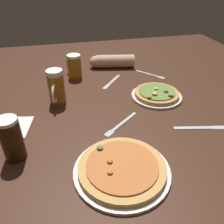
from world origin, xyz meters
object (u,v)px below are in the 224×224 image
object	(u,v)px
pizza_plate_near	(122,169)
napkin_folded	(17,127)
beer_mug_amber	(12,138)
fork_left	(121,124)
knife_spare	(200,127)
pizza_plate_far	(157,94)
fork_spare	(151,74)
beer_mug_pale	(56,87)
beer_mug_dark	(74,66)
knife_right	(112,82)
diner_arm	(111,61)

from	to	relation	value
pizza_plate_near	napkin_folded	bearing A→B (deg)	137.08
pizza_plate_near	beer_mug_amber	xyz separation A→B (m)	(-0.36, 0.17, 0.07)
fork_left	knife_spare	bearing A→B (deg)	-17.67
pizza_plate_far	knife_spare	xyz separation A→B (m)	(0.08, -0.30, -0.01)
pizza_plate_far	fork_spare	distance (m)	0.29
beer_mug_pale	beer_mug_dark	bearing A→B (deg)	68.35
knife_right	diner_arm	size ratio (longest dim) A/B	0.57
knife_right	fork_spare	distance (m)	0.27
pizza_plate_near	napkin_folded	world-z (taller)	pizza_plate_near
fork_spare	diner_arm	distance (m)	0.29
pizza_plate_near	fork_spare	size ratio (longest dim) A/B	1.97
pizza_plate_far	fork_left	world-z (taller)	pizza_plate_far
fork_spare	pizza_plate_near	bearing A→B (deg)	-118.13
beer_mug_dark	napkin_folded	bearing A→B (deg)	-122.47
diner_arm	pizza_plate_near	bearing A→B (deg)	-100.75
fork_left	knife_right	bearing A→B (deg)	82.12
beer_mug_dark	knife_right	xyz separation A→B (m)	(0.21, -0.13, -0.07)
beer_mug_dark	beer_mug_amber	bearing A→B (deg)	-113.34
fork_left	fork_spare	world-z (taller)	same
pizza_plate_near	knife_spare	xyz separation A→B (m)	(0.40, 0.16, -0.01)
pizza_plate_far	beer_mug_dark	size ratio (longest dim) A/B	1.87
beer_mug_amber	knife_right	bearing A→B (deg)	47.15
fork_left	knife_spare	size ratio (longest dim) A/B	0.82
fork_left	fork_spare	distance (m)	0.58
knife_right	diner_arm	distance (m)	0.24
pizza_plate_near	diner_arm	distance (m)	0.94
pizza_plate_far	fork_left	size ratio (longest dim) A/B	1.44
pizza_plate_far	fork_left	xyz separation A→B (m)	(-0.25, -0.20, -0.01)
knife_spare	diner_arm	size ratio (longest dim) A/B	0.74
pizza_plate_far	knife_spare	bearing A→B (deg)	-75.45
beer_mug_dark	diner_arm	bearing A→B (deg)	21.37
fork_spare	knife_right	bearing A→B (deg)	-170.23
knife_right	fork_spare	world-z (taller)	same
diner_arm	beer_mug_pale	bearing A→B (deg)	-133.36
beer_mug_dark	diner_arm	distance (m)	0.27
fork_left	knife_spare	distance (m)	0.34
pizza_plate_near	diner_arm	xyz separation A→B (m)	(0.17, 0.92, 0.03)
pizza_plate_near	knife_right	bearing A→B (deg)	79.54
pizza_plate_near	knife_spare	size ratio (longest dim) A/B	1.49
knife_right	knife_spare	world-z (taller)	same
pizza_plate_far	beer_mug_amber	size ratio (longest dim) A/B	1.57
knife_right	fork_left	bearing A→B (deg)	-97.88
knife_right	fork_spare	bearing A→B (deg)	9.77
pizza_plate_far	beer_mug_pale	world-z (taller)	beer_mug_pale
pizza_plate_far	knife_right	size ratio (longest dim) A/B	1.53
pizza_plate_near	beer_mug_pale	bearing A→B (deg)	110.02
beer_mug_amber	knife_spare	xyz separation A→B (m)	(0.76, -0.01, -0.08)
pizza_plate_near	pizza_plate_far	xyz separation A→B (m)	(0.32, 0.46, 0.00)
beer_mug_pale	knife_right	xyz separation A→B (m)	(0.32, 0.16, -0.08)
beer_mug_dark	beer_mug_amber	distance (m)	0.71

